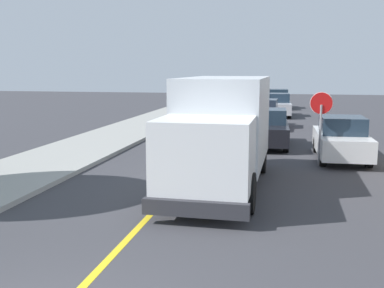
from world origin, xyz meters
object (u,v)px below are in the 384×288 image
object	(u,v)px
parked_car_mid	(263,114)
parked_car_furthest	(278,99)
parked_car_near	(268,129)
parked_van_across	(341,139)
stop_sign	(321,114)
box_truck	(222,127)
parked_car_far	(278,105)

from	to	relation	value
parked_car_mid	parked_car_furthest	world-z (taller)	same
parked_car_near	parked_van_across	xyz separation A→B (m)	(2.90, -2.62, 0.00)
parked_car_mid	stop_sign	distance (m)	10.98
box_truck	parked_van_across	distance (m)	6.33
parked_car_mid	parked_car_furthest	size ratio (longest dim) A/B	1.00
box_truck	parked_car_far	xyz separation A→B (m)	(1.20, 21.00, -0.97)
stop_sign	parked_car_furthest	bearing A→B (deg)	94.59
parked_car_mid	stop_sign	xyz separation A→B (m)	(2.58, -10.62, 1.06)
box_truck	parked_car_near	size ratio (longest dim) A/B	1.62
parked_car_far	parked_car_furthest	world-z (taller)	same
box_truck	parked_car_furthest	bearing A→B (deg)	87.78
box_truck	parked_car_near	bearing A→B (deg)	82.15
parked_car_near	parked_van_across	size ratio (longest dim) A/B	1.00
parked_car_near	stop_sign	bearing A→B (deg)	-62.86
box_truck	parked_car_furthest	size ratio (longest dim) A/B	1.61
parked_van_across	stop_sign	bearing A→B (deg)	-123.88
box_truck	parked_car_near	xyz separation A→B (m)	(1.03, 7.49, -0.97)
parked_car_near	stop_sign	size ratio (longest dim) A/B	1.68
parked_car_near	parked_van_across	bearing A→B (deg)	-42.09
parked_van_across	box_truck	bearing A→B (deg)	-128.97
parked_car_mid	parked_van_across	bearing A→B (deg)	-69.58
parked_car_furthest	stop_sign	bearing A→B (deg)	-85.41
parked_car_far	stop_sign	size ratio (longest dim) A/B	1.68
box_truck	parked_car_furthest	distance (m)	28.08
parked_car_near	box_truck	bearing A→B (deg)	-97.85
parked_car_near	parked_car_furthest	size ratio (longest dim) A/B	1.00
box_truck	parked_car_far	world-z (taller)	box_truck
stop_sign	parked_car_far	bearing A→B (deg)	96.05
box_truck	stop_sign	distance (m)	4.68
parked_van_across	parked_car_mid	bearing A→B (deg)	110.42
parked_van_across	parked_car_furthest	bearing A→B (deg)	97.01
parked_car_mid	parked_car_furthest	distance (m)	13.89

